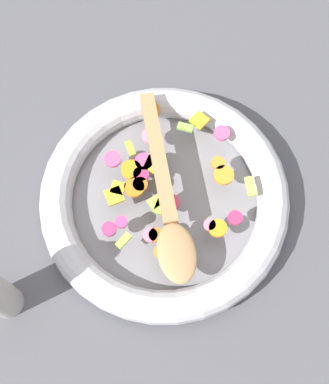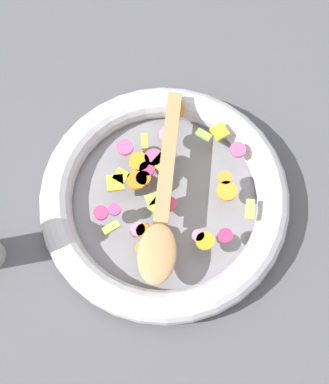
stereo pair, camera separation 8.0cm
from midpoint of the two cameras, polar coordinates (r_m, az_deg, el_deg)
ground_plane at (r=0.85m, az=2.68°, el=-1.56°), size 4.00×4.00×0.00m
skillet at (r=0.83m, az=2.75°, el=-1.05°), size 0.39×0.39×0.05m
chopped_vegetables at (r=0.80m, az=2.97°, el=0.68°), size 0.25×0.24×0.01m
wooden_spoon at (r=0.78m, az=2.72°, el=-1.75°), size 0.29×0.17×0.01m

